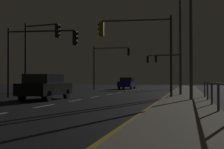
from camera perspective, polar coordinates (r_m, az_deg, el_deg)
ground_plane at (r=22.51m, az=-2.78°, el=-4.14°), size 112.00×112.00×0.00m
sidewalk_right at (r=21.54m, az=13.72°, el=-4.06°), size 2.59×77.00×0.14m
lane_markings_center at (r=25.88m, az=-0.53°, el=-3.73°), size 0.14×50.00×0.01m
lane_edge_line at (r=26.59m, az=10.46°, el=-3.64°), size 0.14×53.00×0.01m
car at (r=19.23m, az=-12.38°, el=-2.19°), size 1.88×4.42×1.57m
car_oncoming at (r=41.56m, az=2.85°, el=-1.59°), size 1.84×4.41×1.57m
traffic_light_far_center at (r=43.27m, az=10.46°, el=2.05°), size 3.57×0.35×4.84m
traffic_light_far_left at (r=39.67m, az=-0.46°, el=3.00°), size 4.89×0.61×5.64m
traffic_light_near_right at (r=20.19m, az=4.86°, el=6.60°), size 4.86×0.71×5.26m
traffic_light_mid_right at (r=23.55m, az=-13.33°, el=5.46°), size 3.17×0.67×5.57m
traffic_light_overhead_east at (r=44.07m, az=9.77°, el=2.09°), size 4.89×0.39×4.85m
traffic_light_mid_left at (r=21.70m, az=-13.24°, el=4.99°), size 5.10×0.80×4.85m
street_lamp_across_street at (r=17.96m, az=13.76°, el=11.51°), size 1.76×0.83×8.44m
street_lamp_median at (r=23.36m, az=12.63°, el=8.27°), size 0.56×2.30×8.11m
barrier_fence at (r=11.18m, az=19.24°, el=-2.72°), size 0.09×18.34×0.98m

